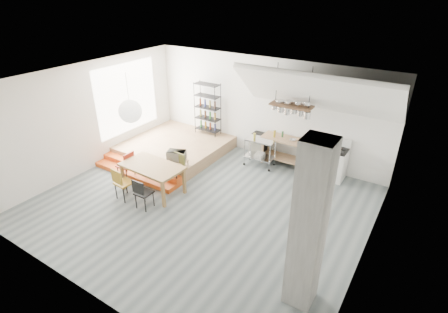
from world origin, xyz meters
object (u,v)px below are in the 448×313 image
Objects in this scene: stove at (335,164)px; mini_fridge at (259,146)px; dining_table at (152,168)px; rolling_cart at (260,149)px.

stove is 1.44× the size of mini_fridge.
rolling_cart is at bearing 61.35° from dining_table.
rolling_cart is (-2.20, -0.46, 0.10)m from stove.
dining_table is 3.71m from mini_fridge.
dining_table is at bearing -139.68° from stove.
dining_table is at bearing -124.86° from rolling_cart.
rolling_cart is 0.61m from mini_fridge.
stove is 1.25× the size of rolling_cart.
rolling_cart reaches higher than mini_fridge.
stove is at bearing 42.84° from dining_table.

